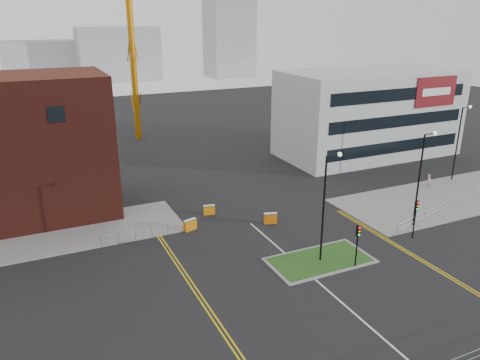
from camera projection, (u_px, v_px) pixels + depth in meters
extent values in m
plane|color=black|center=(363.00, 321.00, 30.95)|extent=(200.00, 200.00, 0.00)
cube|color=slate|center=(26.00, 241.00, 41.84)|extent=(28.00, 8.00, 0.12)
cube|color=slate|center=(441.00, 198.00, 51.63)|extent=(24.00, 10.00, 0.12)
cube|color=slate|center=(320.00, 260.00, 38.58)|extent=(8.60, 4.60, 0.08)
cube|color=#244617|center=(320.00, 260.00, 38.57)|extent=(8.00, 4.00, 0.12)
cube|color=#481812|center=(13.00, 150.00, 44.68)|extent=(18.00, 10.00, 14.00)
cube|color=black|center=(56.00, 114.00, 40.63)|extent=(1.40, 0.10, 1.40)
cube|color=#B6B9BC|center=(368.00, 113.00, 66.65)|extent=(25.00, 12.00, 12.00)
cube|color=black|center=(395.00, 147.00, 62.66)|extent=(22.00, 0.10, 1.60)
cube|color=black|center=(398.00, 121.00, 61.50)|extent=(22.00, 0.10, 1.60)
cube|color=black|center=(401.00, 95.00, 60.34)|extent=(22.00, 0.10, 1.60)
cube|color=#620A0F|center=(436.00, 92.00, 62.66)|extent=(7.00, 0.15, 4.00)
cube|color=white|center=(437.00, 92.00, 62.58)|extent=(5.00, 0.05, 1.00)
cylinder|color=#BB6F0B|center=(131.00, 34.00, 71.80)|extent=(1.00, 1.00, 32.83)
cylinder|color=black|center=(323.00, 211.00, 37.10)|extent=(0.16, 0.16, 9.00)
cylinder|color=black|center=(333.00, 155.00, 35.84)|extent=(1.20, 0.10, 0.10)
sphere|color=silver|center=(340.00, 154.00, 36.08)|extent=(0.36, 0.36, 0.36)
cylinder|color=black|center=(419.00, 182.00, 43.56)|extent=(0.16, 0.16, 9.00)
cylinder|color=black|center=(430.00, 134.00, 42.31)|extent=(1.20, 0.10, 0.10)
sphere|color=silver|center=(435.00, 133.00, 42.54)|extent=(0.36, 0.36, 0.36)
cylinder|color=black|center=(457.00, 145.00, 55.96)|extent=(0.16, 0.16, 9.00)
cylinder|color=black|center=(467.00, 107.00, 54.70)|extent=(1.20, 0.10, 0.10)
sphere|color=silver|center=(470.00, 107.00, 54.94)|extent=(0.36, 0.36, 0.36)
cylinder|color=black|center=(356.00, 250.00, 37.17)|extent=(0.12, 0.12, 3.00)
cube|color=black|center=(358.00, 231.00, 36.61)|extent=(0.28, 0.22, 0.90)
sphere|color=red|center=(360.00, 228.00, 36.40)|extent=(0.18, 0.18, 0.18)
sphere|color=orange|center=(359.00, 231.00, 36.50)|extent=(0.18, 0.18, 0.18)
sphere|color=#0CCC33|center=(359.00, 235.00, 36.60)|extent=(0.18, 0.18, 0.18)
cylinder|color=black|center=(414.00, 223.00, 42.05)|extent=(0.12, 0.12, 3.00)
cube|color=black|center=(417.00, 205.00, 41.49)|extent=(0.28, 0.22, 0.90)
sphere|color=red|center=(418.00, 203.00, 41.28)|extent=(0.18, 0.18, 0.18)
sphere|color=orange|center=(418.00, 206.00, 41.38)|extent=(0.18, 0.18, 0.18)
sphere|color=#0CCC33|center=(417.00, 209.00, 41.48)|extent=(0.18, 0.18, 0.18)
cylinder|color=gray|center=(135.00, 230.00, 41.65)|extent=(6.00, 0.04, 0.04)
cylinder|color=gray|center=(135.00, 235.00, 41.82)|extent=(6.00, 0.04, 0.04)
cylinder|color=gray|center=(101.00, 242.00, 40.63)|extent=(0.05, 0.05, 1.10)
cylinder|color=gray|center=(168.00, 229.00, 43.01)|extent=(0.05, 0.05, 1.10)
cylinder|color=gray|center=(451.00, 200.00, 48.57)|extent=(19.01, 5.04, 0.04)
cylinder|color=gray|center=(450.00, 204.00, 48.73)|extent=(19.01, 5.04, 0.04)
cylinder|color=gray|center=(397.00, 230.00, 42.83)|extent=(0.05, 0.05, 1.10)
cube|color=silver|center=(345.00, 305.00, 32.66)|extent=(0.15, 30.00, 0.01)
cube|color=gold|center=(185.00, 279.00, 35.94)|extent=(0.12, 24.00, 0.01)
cube|color=gold|center=(189.00, 278.00, 36.06)|extent=(0.12, 24.00, 0.01)
cube|color=gold|center=(407.00, 253.00, 39.85)|extent=(0.12, 20.00, 0.01)
cube|color=gold|center=(410.00, 252.00, 39.96)|extent=(0.12, 20.00, 0.01)
cube|color=gray|center=(119.00, 54.00, 143.56)|extent=(24.00, 12.00, 16.00)
cube|color=gray|center=(229.00, 33.00, 151.15)|extent=(14.00, 12.00, 28.00)
cube|color=gray|center=(55.00, 60.00, 145.65)|extent=(30.00, 12.00, 12.00)
imported|color=#C47F90|center=(429.00, 181.00, 54.83)|extent=(0.69, 0.56, 1.63)
cube|color=#C66F0B|center=(190.00, 225.00, 43.94)|extent=(1.35, 0.78, 1.06)
cube|color=silver|center=(190.00, 220.00, 43.78)|extent=(1.35, 0.78, 0.13)
cube|color=#CA770B|center=(209.00, 210.00, 47.46)|extent=(1.22, 0.59, 0.97)
cube|color=silver|center=(209.00, 206.00, 47.32)|extent=(1.22, 0.59, 0.12)
cube|color=#CA620B|center=(270.00, 218.00, 45.38)|extent=(1.34, 0.77, 1.06)
cube|color=silver|center=(270.00, 214.00, 45.23)|extent=(1.34, 0.77, 0.13)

